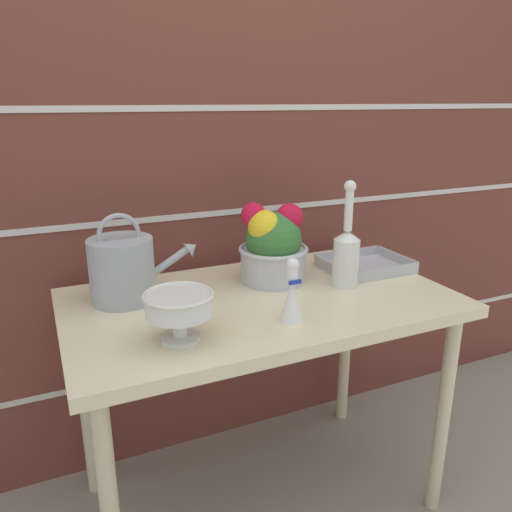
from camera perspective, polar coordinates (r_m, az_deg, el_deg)
name	(u,v)px	position (r m, az deg, el deg)	size (l,w,h in m)	color
ground_plane	(260,496)	(1.91, 0.45, -25.75)	(12.00, 12.00, 0.00)	gray
brick_wall	(211,161)	(1.79, -5.17, 10.76)	(3.60, 0.08, 2.20)	brown
patio_table	(260,321)	(1.53, 0.51, -7.46)	(1.14, 0.67, 0.74)	beige
watering_can	(123,269)	(1.50, -14.95, -1.41)	(0.33, 0.19, 0.26)	#9EA3A8
crystal_pedestal_bowl	(179,307)	(1.22, -8.80, -5.75)	(0.17, 0.17, 0.13)	silver
flower_planter	(273,246)	(1.60, 1.92, 1.17)	(0.23, 0.23, 0.26)	#BCBCC1
glass_decanter	(346,253)	(1.58, 10.28, 0.35)	(0.08, 0.08, 0.34)	silver
figurine_vase	(292,296)	(1.32, 4.12, -4.54)	(0.06, 0.06, 0.18)	white
wire_tray	(365,266)	(1.78, 12.35, -1.15)	(0.28, 0.23, 0.04)	#B7B7BC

